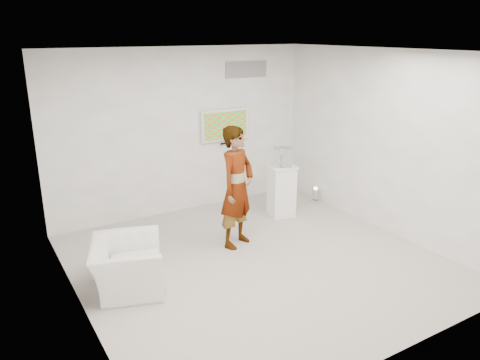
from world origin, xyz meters
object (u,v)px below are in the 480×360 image
Objects in this scene: pedestal at (282,191)px; tv at (225,125)px; person at (237,187)px; floor_uplight at (315,195)px; armchair at (127,265)px.

tv is at bearing 114.57° from pedestal.
person is (-0.80, -1.79, -0.59)m from tv.
tv is at bearing 147.42° from floor_uplight.
pedestal is (0.53, -1.15, -1.08)m from tv.
pedestal is at bearing -53.18° from armchair.
person is 1.89× the size of armchair.
floor_uplight is at bearing -54.71° from armchair.
armchair is at bearing -163.64° from floor_uplight.
person is 2.58m from floor_uplight.
armchair is 3.41m from pedestal.
floor_uplight is at bearing -32.58° from tv.
floor_uplight is (2.30, 0.83, -0.80)m from person.
armchair is 1.07× the size of pedestal.
pedestal is (3.24, 1.05, 0.14)m from armchair.
person is 1.55m from pedestal.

